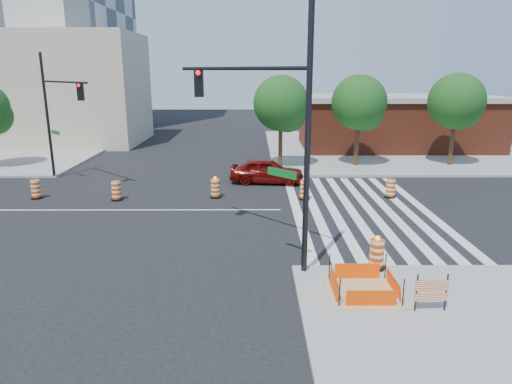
% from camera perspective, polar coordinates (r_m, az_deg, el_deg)
% --- Properties ---
extents(ground, '(120.00, 120.00, 0.00)m').
position_cam_1_polar(ground, '(23.27, -14.42, -2.19)').
color(ground, black).
rests_on(ground, ground).
extents(sidewalk_ne, '(22.00, 22.00, 0.15)m').
position_cam_1_polar(sidewalk_ne, '(41.95, 16.87, 5.27)').
color(sidewalk_ne, gray).
rests_on(sidewalk_ne, ground).
extents(crosswalk_east, '(6.75, 13.50, 0.01)m').
position_cam_1_polar(crosswalk_east, '(23.17, 12.88, -2.15)').
color(crosswalk_east, silver).
rests_on(crosswalk_east, ground).
extents(lane_centerline, '(14.00, 0.12, 0.01)m').
position_cam_1_polar(lane_centerline, '(23.27, -14.42, -2.18)').
color(lane_centerline, silver).
rests_on(lane_centerline, ground).
extents(excavation_pit, '(2.20, 2.20, 0.90)m').
position_cam_1_polar(excavation_pit, '(14.50, 13.26, -11.89)').
color(excavation_pit, tan).
rests_on(excavation_pit, ground).
extents(brick_storefront, '(16.50, 8.50, 4.60)m').
position_cam_1_polar(brick_storefront, '(41.65, 17.10, 8.31)').
color(brick_storefront, maroon).
rests_on(brick_storefront, ground).
extents(beige_midrise, '(14.00, 10.00, 10.00)m').
position_cam_1_polar(beige_midrise, '(47.04, -22.87, 11.79)').
color(beige_midrise, '#BDAE91').
rests_on(beige_midrise, ground).
extents(red_coupe, '(4.61, 2.24, 1.51)m').
position_cam_1_polar(red_coupe, '(27.78, 1.34, 2.66)').
color(red_coupe, '#620B08').
rests_on(red_coupe, ground).
extents(signal_pole_se, '(4.61, 4.69, 8.50)m').
position_cam_1_polar(signal_pole_se, '(15.51, 1.36, 9.53)').
color(signal_pole_se, black).
rests_on(signal_pole_se, ground).
extents(signal_pole_nw, '(4.19, 4.12, 7.60)m').
position_cam_1_polar(signal_pole_nw, '(29.93, -23.64, 9.89)').
color(signal_pole_nw, black).
rests_on(signal_pole_nw, ground).
extents(pit_drum, '(0.61, 0.61, 1.19)m').
position_cam_1_polar(pit_drum, '(16.05, 14.84, -7.64)').
color(pit_drum, black).
rests_on(pit_drum, ground).
extents(barricade, '(0.95, 0.09, 1.11)m').
position_cam_1_polar(barricade, '(13.82, 21.09, -11.45)').
color(barricade, '#DB4604').
rests_on(barricade, ground).
extents(tree_north_c, '(3.76, 3.76, 6.40)m').
position_cam_1_polar(tree_north_c, '(31.56, 3.21, 10.62)').
color(tree_north_c, '#382314').
rests_on(tree_north_c, ground).
extents(tree_north_d, '(3.79, 3.79, 6.44)m').
position_cam_1_polar(tree_north_d, '(32.76, 12.80, 10.48)').
color(tree_north_d, '#382314').
rests_on(tree_north_d, ground).
extents(tree_north_e, '(3.85, 3.85, 6.54)m').
position_cam_1_polar(tree_north_e, '(35.09, 23.77, 10.00)').
color(tree_north_e, '#382314').
rests_on(tree_north_e, ground).
extents(median_drum_1, '(0.60, 0.60, 1.02)m').
position_cam_1_polar(median_drum_1, '(27.11, -25.81, 0.24)').
color(median_drum_1, black).
rests_on(median_drum_1, ground).
extents(median_drum_2, '(0.60, 0.60, 1.02)m').
position_cam_1_polar(median_drum_2, '(25.21, -17.05, 0.07)').
color(median_drum_2, black).
rests_on(median_drum_2, ground).
extents(median_drum_3, '(0.60, 0.60, 1.18)m').
position_cam_1_polar(median_drum_3, '(24.67, -5.11, 0.39)').
color(median_drum_3, black).
rests_on(median_drum_3, ground).
extents(median_drum_4, '(0.60, 0.60, 1.02)m').
position_cam_1_polar(median_drum_4, '(24.38, 6.07, 0.16)').
color(median_drum_4, black).
rests_on(median_drum_4, ground).
extents(median_drum_5, '(0.60, 0.60, 1.02)m').
position_cam_1_polar(median_drum_5, '(25.65, 16.48, 0.36)').
color(median_drum_5, black).
rests_on(median_drum_5, ground).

